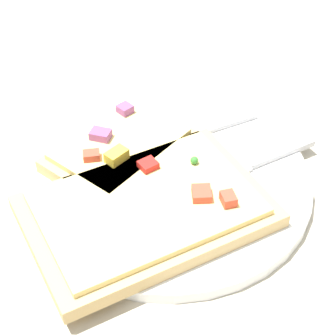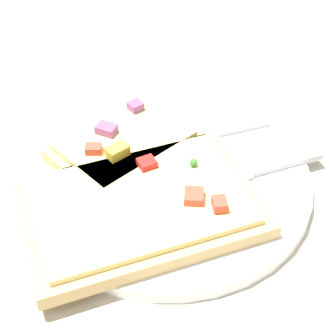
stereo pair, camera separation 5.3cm
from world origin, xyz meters
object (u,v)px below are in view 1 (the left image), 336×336
pizza_slice_main (147,209)px  pizza_slice_corner (120,149)px  plate (168,180)px  fork (154,146)px  knife (240,167)px

pizza_slice_main → pizza_slice_corner: pizza_slice_corner is taller
plate → fork: size_ratio=1.28×
knife → pizza_slice_corner: bearing=-37.5°
plate → knife: 0.07m
plate → pizza_slice_main: 0.06m
fork → pizza_slice_main: pizza_slice_main is taller
pizza_slice_main → pizza_slice_corner: 0.09m
fork → knife: (-0.05, -0.07, 0.00)m
fork → knife: bearing=132.3°
plate → pizza_slice_main: bearing=147.9°
plate → pizza_slice_corner: pizza_slice_corner is taller
plate → pizza_slice_corner: size_ratio=1.66×
plate → pizza_slice_main: pizza_slice_main is taller
plate → fork: (0.04, 0.00, 0.01)m
fork → pizza_slice_corner: pizza_slice_corner is taller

